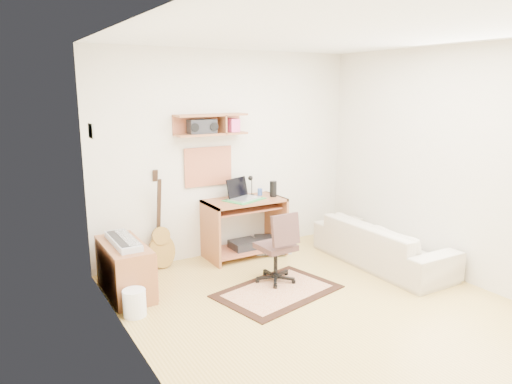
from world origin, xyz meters
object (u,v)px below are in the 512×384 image
task_chair (276,247)px  sofa (383,236)px  desk (244,228)px  cabinet (125,269)px  printer (272,244)px

task_chair → sofa: size_ratio=0.46×
desk → cabinet: size_ratio=1.11×
cabinet → printer: (2.07, 0.35, -0.19)m
task_chair → sofa: task_chair is taller
desk → task_chair: size_ratio=1.20×
printer → sofa: sofa is taller
printer → sofa: (0.89, -1.11, 0.27)m
task_chair → printer: (0.53, 0.91, -0.33)m
task_chair → printer: task_chair is taller
sofa → desk: bearing=49.0°
desk → cabinet: (-1.65, -0.38, -0.10)m
desk → sofa: bearing=-41.0°
desk → sofa: 1.73m
desk → printer: bearing=-3.2°
desk → cabinet: bearing=-167.2°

